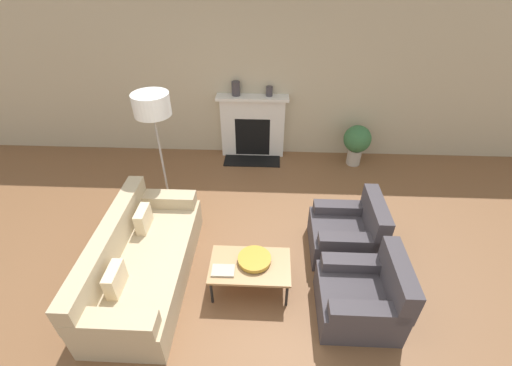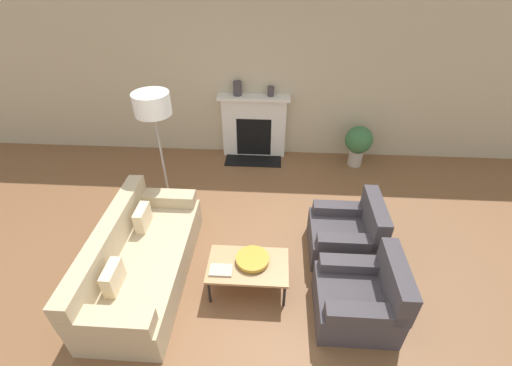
{
  "view_description": "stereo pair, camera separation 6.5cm",
  "coord_description": "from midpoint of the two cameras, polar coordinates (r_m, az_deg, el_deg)",
  "views": [
    {
      "loc": [
        0.38,
        -2.67,
        3.42
      ],
      "look_at": [
        0.2,
        1.43,
        0.45
      ],
      "focal_mm": 24.0,
      "sensor_mm": 36.0,
      "label": 1
    },
    {
      "loc": [
        0.45,
        -2.66,
        3.42
      ],
      "look_at": [
        0.2,
        1.43,
        0.45
      ],
      "focal_mm": 24.0,
      "sensor_mm": 36.0,
      "label": 2
    }
  ],
  "objects": [
    {
      "name": "wall_back",
      "position": [
        6.16,
        -0.57,
        17.25
      ],
      "size": [
        18.0,
        0.06,
        2.9
      ],
      "color": "#BCAD8E",
      "rests_on": "ground_plane"
    },
    {
      "name": "couch",
      "position": [
        4.37,
        -18.29,
        -12.14
      ],
      "size": [
        0.93,
        2.07,
        0.8
      ],
      "rotation": [
        0.0,
        0.0,
        1.57
      ],
      "color": "tan",
      "rests_on": "ground_plane"
    },
    {
      "name": "armchair_near",
      "position": [
        4.01,
        17.6,
        -17.79
      ],
      "size": [
        0.85,
        0.79,
        0.81
      ],
      "rotation": [
        0.0,
        0.0,
        -1.57
      ],
      "color": "#423D42",
      "rests_on": "ground_plane"
    },
    {
      "name": "book",
      "position": [
        3.95,
        -5.38,
        -14.26
      ],
      "size": [
        0.26,
        0.17,
        0.02
      ],
      "rotation": [
        0.0,
        0.0,
        0.01
      ],
      "color": "#B2A893",
      "rests_on": "coffee_table"
    },
    {
      "name": "mantel_vase_center_left",
      "position": [
        6.09,
        2.79,
        15.02
      ],
      "size": [
        0.12,
        0.12,
        0.17
      ],
      "color": "#3D383D",
      "rests_on": "fireplace"
    },
    {
      "name": "mantel_vase_left",
      "position": [
        6.11,
        -2.81,
        15.47
      ],
      "size": [
        0.15,
        0.15,
        0.24
      ],
      "color": "#3D383D",
      "rests_on": "fireplace"
    },
    {
      "name": "fireplace",
      "position": [
        6.37,
        -0.03,
        9.3
      ],
      "size": [
        1.27,
        0.59,
        1.17
      ],
      "color": "silver",
      "rests_on": "ground_plane"
    },
    {
      "name": "ground_plane",
      "position": [
        4.36,
        -3.44,
        -15.95
      ],
      "size": [
        18.0,
        18.0,
        0.0
      ],
      "primitive_type": "plane",
      "color": "brown"
    },
    {
      "name": "armchair_far",
      "position": [
        4.63,
        15.37,
        -8.27
      ],
      "size": [
        0.85,
        0.79,
        0.81
      ],
      "rotation": [
        0.0,
        0.0,
        -1.57
      ],
      "color": "#423D42",
      "rests_on": "ground_plane"
    },
    {
      "name": "bowl",
      "position": [
        4.01,
        -0.12,
        -12.56
      ],
      "size": [
        0.38,
        0.38,
        0.06
      ],
      "color": "#BC8E2D",
      "rests_on": "coffee_table"
    },
    {
      "name": "coffee_table",
      "position": [
        4.03,
        -0.86,
        -13.73
      ],
      "size": [
        0.92,
        0.56,
        0.38
      ],
      "color": "tan",
      "rests_on": "ground_plane"
    },
    {
      "name": "floor_lamp",
      "position": [
        4.7,
        -16.38,
        11.48
      ],
      "size": [
        0.48,
        0.48,
        1.83
      ],
      "color": "gray",
      "rests_on": "ground_plane"
    },
    {
      "name": "potted_plant",
      "position": [
        6.36,
        16.97,
        6.52
      ],
      "size": [
        0.48,
        0.48,
        0.75
      ],
      "color": "#B2A899",
      "rests_on": "ground_plane"
    }
  ]
}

